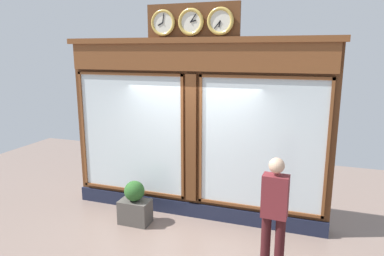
# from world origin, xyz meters

# --- Properties ---
(shop_facade) EXTENTS (5.04, 0.42, 3.92)m
(shop_facade) POSITION_xyz_m (-0.00, -0.12, 1.71)
(shop_facade) COLOR #5B3319
(shop_facade) RESTS_ON ground_plane
(pedestrian) EXTENTS (0.37, 0.24, 1.69)m
(pedestrian) POSITION_xyz_m (-1.65, 1.20, 0.93)
(pedestrian) COLOR #3A1316
(pedestrian) RESTS_ON ground_plane
(planter_box) EXTENTS (0.56, 0.36, 0.44)m
(planter_box) POSITION_xyz_m (0.90, 0.61, 0.22)
(planter_box) COLOR #4C4742
(planter_box) RESTS_ON ground_plane
(planter_shrub) EXTENTS (0.37, 0.37, 0.37)m
(planter_shrub) POSITION_xyz_m (0.90, 0.61, 0.63)
(planter_shrub) COLOR #285623
(planter_shrub) RESTS_ON planter_box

